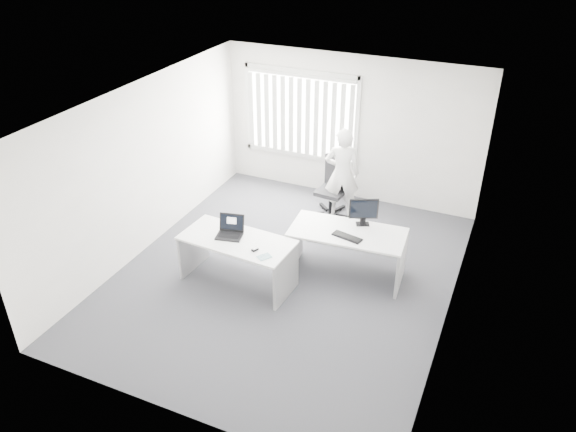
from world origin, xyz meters
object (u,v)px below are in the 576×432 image
at_px(desk_near, 237,251).
at_px(desk_far, 347,244).
at_px(office_chair, 332,197).
at_px(person, 342,174).
at_px(monitor, 364,212).
at_px(laptop, 229,228).

relative_size(desk_near, desk_far, 0.97).
height_order(desk_near, office_chair, office_chair).
bearing_deg(office_chair, desk_near, -97.26).
bearing_deg(person, monitor, 101.92).
distance_m(person, laptop, 2.74).
relative_size(desk_near, person, 1.02).
xyz_separation_m(desk_near, monitor, (1.60, 1.14, 0.46)).
relative_size(laptop, monitor, 0.86).
xyz_separation_m(person, monitor, (0.84, -1.47, 0.16)).
bearing_deg(monitor, desk_far, -140.35).
xyz_separation_m(desk_near, person, (0.76, 2.60, 0.30)).
bearing_deg(desk_near, monitor, 39.41).
relative_size(desk_near, laptop, 4.58).
bearing_deg(desk_far, monitor, 58.85).
bearing_deg(office_chair, person, 9.30).
distance_m(office_chair, person, 0.54).
bearing_deg(laptop, person, 58.45).
distance_m(desk_far, office_chair, 1.96).
distance_m(desk_far, monitor, 0.55).
height_order(desk_near, person, person).
relative_size(desk_near, monitor, 3.93).
distance_m(desk_near, monitor, 2.01).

